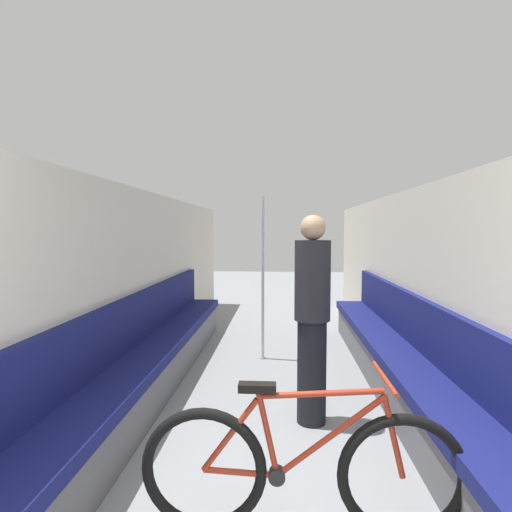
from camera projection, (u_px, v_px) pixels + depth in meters
name	position (u px, v px, depth m)	size (l,w,h in m)	color
wall_left	(129.00, 289.00, 4.07)	(0.10, 9.63, 2.07)	beige
wall_right	(426.00, 292.00, 3.89)	(0.10, 9.63, 2.07)	beige
bench_seat_row_left	(152.00, 360.00, 4.03)	(0.47, 5.15, 0.99)	#5B5B60
bench_seat_row_right	(400.00, 365.00, 3.88)	(0.47, 5.15, 0.99)	#5B5B60
bicycle	(301.00, 470.00, 2.12)	(1.74, 0.46, 0.88)	black
grab_pole_near	(263.00, 281.00, 5.03)	(0.08, 0.08, 2.05)	gray
passenger_standing	(312.00, 316.00, 3.35)	(0.30, 0.30, 1.76)	black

